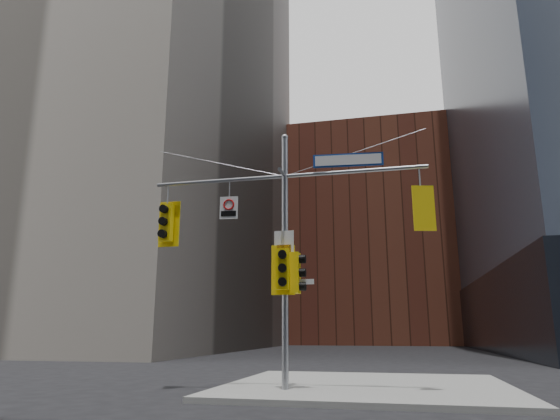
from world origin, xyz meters
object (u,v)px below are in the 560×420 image
at_px(traffic_light_pole_side, 297,273).
at_px(street_sign_blade, 348,160).
at_px(traffic_light_west_arm, 167,223).
at_px(signal_assembly, 285,230).
at_px(regulatory_sign_arm, 229,207).
at_px(traffic_light_east_arm, 422,209).
at_px(traffic_light_pole_front, 283,269).

relative_size(traffic_light_pole_side, street_sign_blade, 0.57).
xyz_separation_m(traffic_light_west_arm, street_sign_blade, (5.48, -0.01, 1.55)).
distance_m(signal_assembly, regulatory_sign_arm, 1.84).
relative_size(signal_assembly, regulatory_sign_arm, 11.93).
bearing_deg(regulatory_sign_arm, traffic_light_west_arm, 173.26).
distance_m(traffic_light_pole_side, regulatory_sign_arm, 2.81).
relative_size(signal_assembly, traffic_light_east_arm, 6.53).
distance_m(traffic_light_west_arm, regulatory_sign_arm, 2.00).
relative_size(street_sign_blade, regulatory_sign_arm, 2.94).
height_order(signal_assembly, traffic_light_pole_side, signal_assembly).
bearing_deg(regulatory_sign_arm, traffic_light_pole_side, -4.97).
bearing_deg(traffic_light_pole_front, regulatory_sign_arm, 162.23).
bearing_deg(traffic_light_pole_side, street_sign_blade, -90.13).
bearing_deg(traffic_light_pole_front, traffic_light_pole_side, 30.39).
bearing_deg(traffic_light_west_arm, signal_assembly, 1.21).
bearing_deg(traffic_light_pole_front, street_sign_blade, -1.05).
relative_size(traffic_light_west_arm, street_sign_blade, 0.71).
distance_m(traffic_light_west_arm, street_sign_blade, 5.70).
height_order(traffic_light_pole_side, street_sign_blade, street_sign_blade).
distance_m(traffic_light_pole_side, street_sign_blade, 3.50).
relative_size(traffic_light_west_arm, traffic_light_pole_side, 1.24).
bearing_deg(traffic_light_east_arm, street_sign_blade, -14.60).
bearing_deg(signal_assembly, regulatory_sign_arm, -179.31).
height_order(signal_assembly, traffic_light_east_arm, signal_assembly).
bearing_deg(traffic_light_west_arm, traffic_light_east_arm, 1.33).
xyz_separation_m(traffic_light_pole_side, traffic_light_pole_front, (-0.33, -0.27, 0.08)).
xyz_separation_m(signal_assembly, traffic_light_east_arm, (3.76, 0.00, 0.38)).
relative_size(signal_assembly, street_sign_blade, 4.07).
bearing_deg(traffic_light_east_arm, signal_assembly, -14.52).
bearing_deg(street_sign_blade, traffic_light_pole_side, 174.78).
xyz_separation_m(traffic_light_pole_side, street_sign_blade, (1.51, -0.00, 3.15)).
relative_size(traffic_light_pole_front, regulatory_sign_arm, 2.03).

